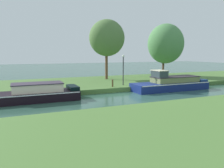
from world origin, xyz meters
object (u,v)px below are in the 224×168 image
at_px(lamp_post, 123,66).
at_px(mooring_post_far, 113,83).
at_px(willow_tree_centre, 166,44).
at_px(mooring_post_near, 16,89).
at_px(black_barge, 38,93).
at_px(willow_tree_left, 107,38).
at_px(navy_narrowboat, 171,84).

bearing_deg(lamp_post, mooring_post_far, -154.93).
bearing_deg(willow_tree_centre, lamp_post, -149.11).
xyz_separation_m(mooring_post_near, mooring_post_far, (8.09, 0.00, 0.03)).
bearing_deg(black_barge, willow_tree_left, 40.99).
height_order(navy_narrowboat, mooring_post_near, navy_narrowboat).
bearing_deg(willow_tree_centre, black_barge, -156.05).
height_order(navy_narrowboat, mooring_post_far, navy_narrowboat).
xyz_separation_m(willow_tree_left, mooring_post_near, (-9.86, -5.71, -4.46)).
xyz_separation_m(willow_tree_left, willow_tree_centre, (8.36, 0.17, -0.51)).
xyz_separation_m(black_barge, mooring_post_far, (6.58, 1.54, 0.19)).
bearing_deg(willow_tree_left, navy_narrowboat, -63.79).
distance_m(navy_narrowboat, mooring_post_far, 5.56).
height_order(navy_narrowboat, willow_tree_centre, willow_tree_centre).
height_order(black_barge, lamp_post, lamp_post).
height_order(black_barge, willow_tree_left, willow_tree_left).
relative_size(black_barge, lamp_post, 2.06).
bearing_deg(black_barge, mooring_post_far, 13.21).
relative_size(black_barge, mooring_post_near, 9.77).
bearing_deg(willow_tree_left, willow_tree_centre, 1.14).
bearing_deg(lamp_post, willow_tree_left, 85.61).
bearing_deg(navy_narrowboat, willow_tree_centre, 57.19).
xyz_separation_m(navy_narrowboat, lamp_post, (-3.96, 2.19, 1.63)).
bearing_deg(mooring_post_far, black_barge, -166.79).
bearing_deg(mooring_post_near, black_barge, -45.74).
distance_m(willow_tree_left, mooring_post_far, 7.44).
distance_m(navy_narrowboat, mooring_post_near, 13.52).
bearing_deg(willow_tree_left, mooring_post_near, -149.91).
relative_size(willow_tree_centre, mooring_post_far, 10.31).
relative_size(navy_narrowboat, mooring_post_far, 11.39).
distance_m(black_barge, lamp_post, 8.43).
xyz_separation_m(navy_narrowboat, mooring_post_near, (-13.43, 1.54, 0.11)).
relative_size(black_barge, mooring_post_far, 8.98).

